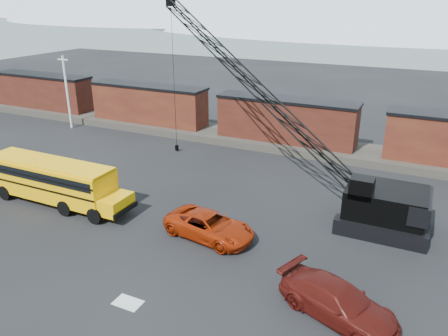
# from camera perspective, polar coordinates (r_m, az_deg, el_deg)

# --- Properties ---
(ground) EXTENTS (160.00, 160.00, 0.00)m
(ground) POSITION_cam_1_polar(r_m,az_deg,el_deg) (25.68, -7.85, -11.68)
(ground) COLOR black
(ground) RESTS_ON ground
(gravel_berm) EXTENTS (120.00, 5.00, 0.70)m
(gravel_berm) POSITION_cam_1_polar(r_m,az_deg,el_deg) (43.72, 7.97, 3.20)
(gravel_berm) COLOR #47423A
(gravel_berm) RESTS_ON ground
(boxcar_west_far) EXTENTS (13.70, 3.10, 4.17)m
(boxcar_west_far) POSITION_cam_1_polar(r_m,az_deg,el_deg) (60.50, -22.48, 9.29)
(boxcar_west_far) COLOR #4F1C16
(boxcar_west_far) RESTS_ON gravel_berm
(boxcar_west_near) EXTENTS (13.70, 3.10, 4.17)m
(boxcar_west_near) POSITION_cam_1_polar(r_m,az_deg,el_deg) (50.00, -9.76, 8.31)
(boxcar_west_near) COLOR #411512
(boxcar_west_near) RESTS_ON gravel_berm
(boxcar_mid) EXTENTS (13.70, 3.10, 4.17)m
(boxcar_mid) POSITION_cam_1_polar(r_m,az_deg,el_deg) (43.03, 8.13, 6.25)
(boxcar_mid) COLOR #4F1C16
(boxcar_mid) RESTS_ON gravel_berm
(utility_pole) EXTENTS (1.40, 0.24, 8.00)m
(utility_pole) POSITION_cam_1_polar(r_m,az_deg,el_deg) (51.82, -19.81, 9.39)
(utility_pole) COLOR silver
(utility_pole) RESTS_ON ground
(snow_patch) EXTENTS (1.40, 0.90, 0.02)m
(snow_patch) POSITION_cam_1_polar(r_m,az_deg,el_deg) (22.84, -12.43, -16.79)
(snow_patch) COLOR silver
(snow_patch) RESTS_ON ground
(school_bus) EXTENTS (11.65, 2.65, 3.19)m
(school_bus) POSITION_cam_1_polar(r_m,az_deg,el_deg) (33.17, -21.23, -1.54)
(school_bus) COLOR #FFB205
(school_bus) RESTS_ON ground
(red_pickup) EXTENTS (6.10, 3.50, 1.60)m
(red_pickup) POSITION_cam_1_polar(r_m,az_deg,el_deg) (27.12, -1.90, -7.55)
(red_pickup) COLOR #9D2407
(red_pickup) RESTS_ON ground
(maroon_suv) EXTENTS (6.30, 4.31, 1.69)m
(maroon_suv) POSITION_cam_1_polar(r_m,az_deg,el_deg) (21.72, 14.67, -16.53)
(maroon_suv) COLOR #4A110D
(maroon_suv) RESTS_ON ground
(crawler_crane) EXTENTS (23.02, 9.78, 13.94)m
(crawler_crane) POSITION_cam_1_polar(r_m,az_deg,el_deg) (33.28, 3.73, 10.90)
(crawler_crane) COLOR black
(crawler_crane) RESTS_ON ground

